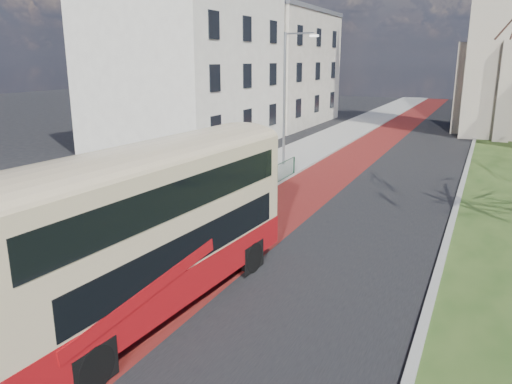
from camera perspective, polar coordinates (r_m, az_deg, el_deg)
The scene contains 11 objects.
ground at distance 14.48m, azimuth -7.31°, elevation -12.16°, with size 160.00×160.00×0.00m, color black.
road_carriageway at distance 31.99m, azimuth 14.54°, elevation 2.64°, with size 9.00×120.00×0.01m, color black.
bus_lane at distance 32.56m, azimuth 9.87°, elevation 3.11°, with size 3.40×120.00×0.01m, color #591414.
pavement_west at distance 33.72m, azimuth 3.63°, elevation 3.80°, with size 4.00×120.00×0.12m, color gray.
kerb_west at distance 33.05m, azimuth 6.87°, elevation 3.51°, with size 0.25×120.00×0.13m, color #999993.
kerb_east at distance 33.46m, azimuth 22.95°, elevation 2.56°, with size 0.25×80.00×0.13m, color #999993.
pedestrian_railing at distance 18.85m, azimuth -8.51°, elevation -3.82°, with size 0.07×24.00×1.12m.
street_block_near at distance 38.98m, azimuth -7.89°, elevation 14.75°, with size 10.30×14.30×13.00m.
street_block_far at distance 53.16m, azimuth 1.77°, elevation 14.09°, with size 10.30×16.30×11.50m.
streetlamp at distance 31.04m, azimuth 3.53°, elevation 11.29°, with size 2.13×0.18×8.00m.
bus at distance 13.14m, azimuth -12.28°, elevation -3.55°, with size 3.05×10.51×4.34m.
Camera 1 is at (7.04, -10.81, 6.57)m, focal length 35.00 mm.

